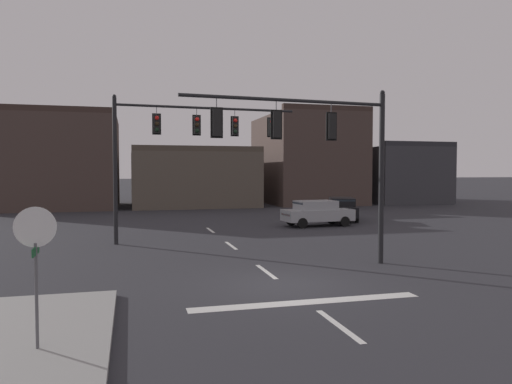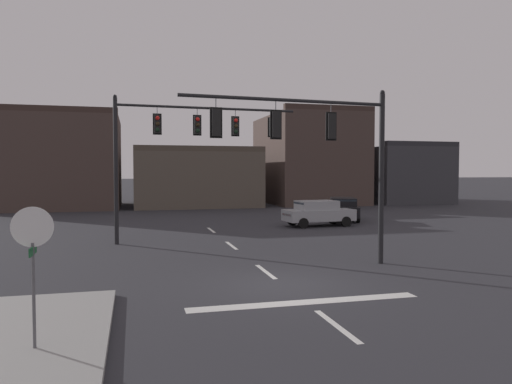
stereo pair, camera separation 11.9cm
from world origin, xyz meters
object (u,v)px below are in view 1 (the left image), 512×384
Objects in this scene: car_lot_nearside at (342,208)px; car_lot_middle at (317,212)px; signal_mast_far_side at (181,138)px; signal_mast_near_side at (320,142)px; stop_sign at (35,243)px.

car_lot_nearside and car_lot_middle have the same top height.
signal_mast_far_side is 14.60m from car_lot_nearside.
signal_mast_near_side is 10.79m from stop_sign.
car_lot_middle is (8.96, 4.50, -4.27)m from signal_mast_far_side.
car_lot_middle is (-2.96, -2.77, 0.00)m from car_lot_nearside.
car_lot_nearside is 4.05m from car_lot_middle.
car_lot_middle is at bearing 68.49° from signal_mast_near_side.
signal_mast_near_side is 2.73× the size of stop_sign.
stop_sign is 0.62× the size of car_lot_middle.
stop_sign is at bearing -106.49° from signal_mast_far_side.
car_lot_nearside is 1.04× the size of car_lot_middle.
signal_mast_far_side reaches higher than signal_mast_near_side.
car_lot_nearside is at bearing 31.36° from signal_mast_far_side.
signal_mast_far_side is 1.99× the size of car_lot_middle.
signal_mast_far_side is 1.91× the size of car_lot_nearside.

